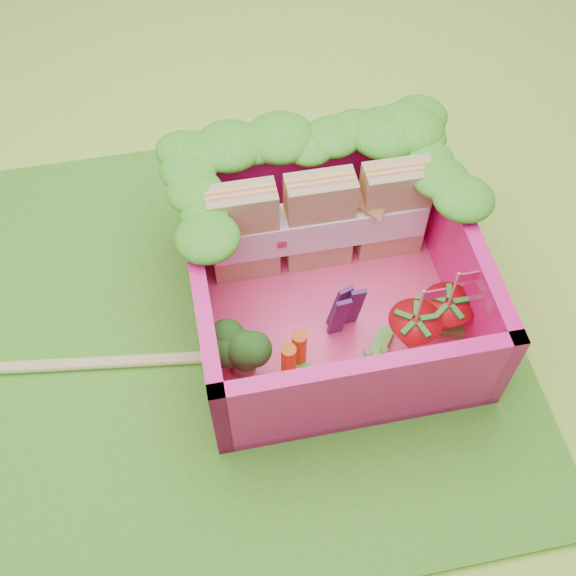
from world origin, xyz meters
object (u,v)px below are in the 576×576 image
(bento_box, at_px, (332,278))
(chopsticks, at_px, (13,367))
(sandwich_stack, at_px, (320,222))
(broccoli, at_px, (241,349))
(strawberry_left, at_px, (412,334))
(strawberry_right, at_px, (444,317))

(bento_box, bearing_deg, chopsticks, -178.47)
(bento_box, xyz_separation_m, sandwich_stack, (0.01, 0.30, 0.06))
(broccoli, bearing_deg, strawberry_left, -3.38)
(sandwich_stack, height_order, chopsticks, sandwich_stack)
(bento_box, height_order, strawberry_left, bento_box)
(sandwich_stack, height_order, strawberry_right, sandwich_stack)
(strawberry_left, height_order, strawberry_right, strawberry_left)
(bento_box, relative_size, broccoli, 4.13)
(sandwich_stack, distance_m, strawberry_right, 0.75)
(strawberry_left, bearing_deg, chopsticks, 171.57)
(sandwich_stack, height_order, broccoli, sandwich_stack)
(strawberry_left, bearing_deg, bento_box, 134.42)
(broccoli, height_order, chopsticks, broccoli)
(broccoli, xyz_separation_m, strawberry_right, (0.97, 0.02, -0.05))
(sandwich_stack, distance_m, broccoli, 0.75)
(bento_box, height_order, sandwich_stack, sandwich_stack)
(chopsticks, bearing_deg, strawberry_right, -5.99)
(bento_box, distance_m, strawberry_left, 0.45)
(strawberry_left, bearing_deg, strawberry_right, 19.35)
(strawberry_left, relative_size, chopsticks, 0.22)
(chopsticks, bearing_deg, broccoli, -12.09)
(bento_box, bearing_deg, broccoli, -150.65)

